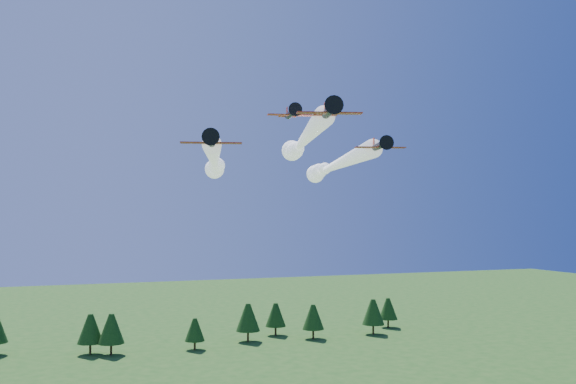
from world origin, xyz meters
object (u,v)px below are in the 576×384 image
object	(u,v)px
plane_lead	(303,141)
plane_right	(334,166)
plane_left	(214,160)
plane_slot	(291,113)

from	to	relation	value
plane_lead	plane_right	xyz separation A→B (m)	(10.49, 11.36, -2.70)
plane_right	plane_left	bearing A→B (deg)	-168.49
plane_lead	plane_slot	bearing A→B (deg)	-105.21
plane_lead	plane_left	size ratio (longest dim) A/B	1.01
plane_left	plane_slot	size ratio (longest dim) A/B	6.56
plane_lead	plane_slot	xyz separation A→B (m)	(-5.55, -9.07, 2.59)
plane_slot	plane_right	bearing A→B (deg)	62.75
plane_lead	plane_slot	size ratio (longest dim) A/B	6.62
plane_lead	plane_right	bearing A→B (deg)	63.52
plane_left	plane_right	size ratio (longest dim) A/B	0.86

